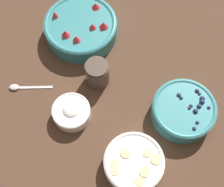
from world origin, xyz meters
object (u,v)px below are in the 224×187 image
jar_chocolate (97,74)px  bowl_cream (71,112)px  bowl_blueberries (183,110)px  bowl_bananas (134,163)px  bowl_strawberries (81,27)px

jar_chocolate → bowl_cream: bearing=-64.6°
bowl_blueberries → bowl_cream: bowl_blueberries is taller
bowl_blueberries → bowl_bananas: (0.05, -0.21, -0.00)m
bowl_bananas → jar_chocolate: 0.30m
bowl_blueberries → bowl_bananas: 0.22m
bowl_blueberries → bowl_strawberries: bearing=-166.4°
bowl_cream → bowl_bananas: bearing=16.8°
bowl_bananas → jar_chocolate: (-0.29, 0.06, 0.01)m
bowl_cream → jar_chocolate: size_ratio=1.29×
bowl_bananas → jar_chocolate: size_ratio=1.89×
bowl_bananas → jar_chocolate: jar_chocolate is taller
bowl_strawberries → bowl_cream: bowl_strawberries is taller
bowl_strawberries → bowl_bananas: (0.47, -0.11, -0.01)m
bowl_strawberries → bowl_bananas: bearing=-13.1°
bowl_strawberries → jar_chocolate: size_ratio=2.75×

